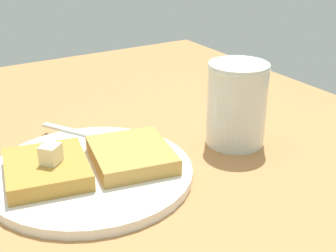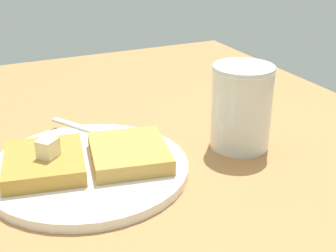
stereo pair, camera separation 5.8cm
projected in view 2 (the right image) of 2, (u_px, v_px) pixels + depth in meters
table_surface at (30, 212)px, 50.52cm from camera, size 109.60×109.60×2.03cm
plate at (88, 168)px, 55.89cm from camera, size 23.96×23.96×1.12cm
toast_slice_left at (44, 162)px, 54.20cm from camera, size 10.81×11.78×1.90cm
toast_slice_middle at (129, 153)px, 56.40cm from camera, size 10.81×11.78×1.90cm
butter_pat_primary at (48, 148)px, 53.11cm from camera, size 2.89×2.86×2.15cm
fork at (101, 134)px, 63.20cm from camera, size 9.57×14.40×0.36cm
syrup_jar at (241, 111)px, 60.95cm from camera, size 8.06×8.06×11.10cm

